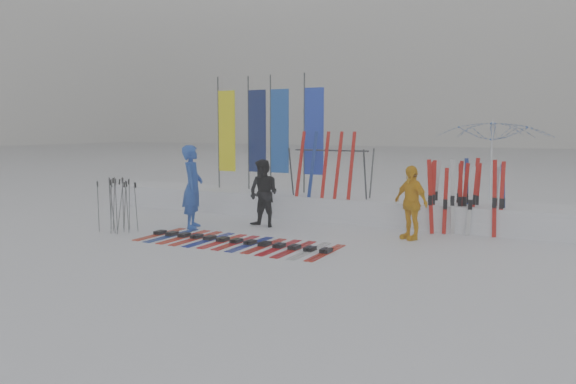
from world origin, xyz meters
The scene contains 11 objects.
ground centered at (0.00, 0.00, 0.00)m, with size 120.00×120.00×0.00m, color white.
snow_bank centered at (0.00, 4.60, 0.30)m, with size 14.00×1.60×0.60m, color white.
person_blue centered at (-2.40, 1.74, 0.97)m, with size 0.71×0.47×1.95m, color #1F49B5.
person_black centered at (-0.97, 2.60, 0.80)m, with size 0.78×0.61×1.61m, color black.
person_yellow centered at (2.52, 2.75, 0.78)m, with size 0.92×0.38×1.57m, color #F6B010.
tent_canopy centered at (3.64, 6.27, 1.31)m, with size 2.86×2.92×2.63m, color white.
ski_row centered at (-0.53, 0.70, 0.04)m, with size 4.17×1.69×0.07m.
pole_cluster centered at (-3.58, 0.55, 0.60)m, with size 0.84×0.75×1.25m.
feather_flags centered at (-2.12, 4.81, 2.24)m, with size 3.33×0.18×3.20m.
ski_rack centered at (0.07, 4.20, 1.38)m, with size 2.04×0.80×1.23m.
upright_skis centered at (3.37, 4.08, 0.80)m, with size 1.73×1.20×1.69m.
Camera 1 is at (5.64, -8.83, 2.36)m, focal length 35.00 mm.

